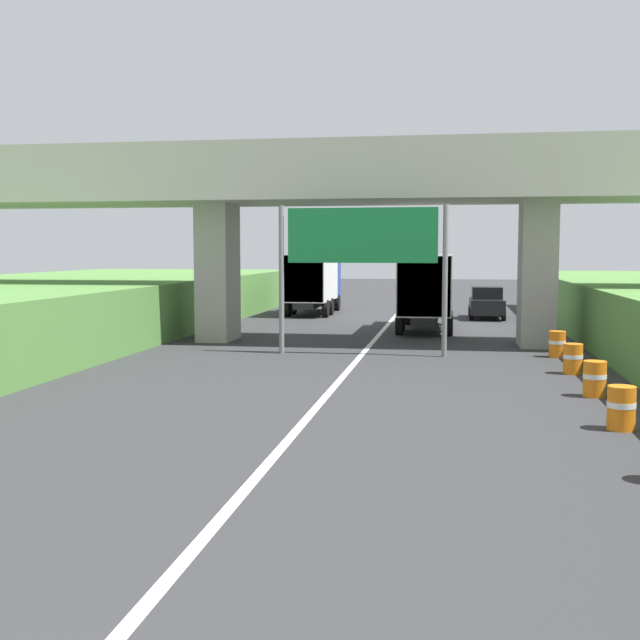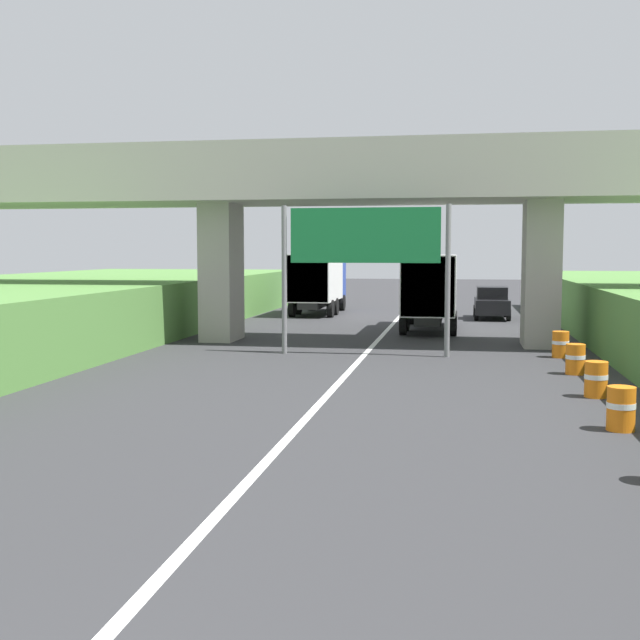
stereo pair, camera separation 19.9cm
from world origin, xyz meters
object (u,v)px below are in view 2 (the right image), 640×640
object	(u,v)px
overhead_highway_sign	(365,245)
truck_white	(430,288)
construction_barrel_5	(561,344)
truck_blue	(318,280)
construction_barrel_2	(621,408)
car_black	(492,303)
construction_barrel_4	(575,359)
construction_barrel_3	(596,379)

from	to	relation	value
overhead_highway_sign	truck_white	xyz separation A→B (m)	(1.94, 9.24, -1.91)
overhead_highway_sign	construction_barrel_5	world-z (taller)	overhead_highway_sign
truck_blue	construction_barrel_5	size ratio (longest dim) A/B	8.11
truck_white	construction_barrel_2	bearing A→B (deg)	-77.12
car_black	construction_barrel_5	distance (m)	15.60
construction_barrel_4	construction_barrel_5	distance (m)	3.77
construction_barrel_4	overhead_highway_sign	bearing A→B (deg)	153.96
car_black	construction_barrel_2	bearing A→B (deg)	-86.66
truck_blue	construction_barrel_4	distance (m)	23.88
construction_barrel_2	truck_blue	bearing A→B (deg)	111.60
overhead_highway_sign	construction_barrel_2	size ratio (longest dim) A/B	6.53
overhead_highway_sign	construction_barrel_2	bearing A→B (deg)	-58.86
car_black	construction_barrel_2	world-z (taller)	car_black
construction_barrel_2	construction_barrel_4	xyz separation A→B (m)	(0.13, 7.53, 0.00)
truck_white	construction_barrel_2	world-z (taller)	truck_white
truck_blue	construction_barrel_2	size ratio (longest dim) A/B	8.11
overhead_highway_sign	truck_blue	world-z (taller)	overhead_highway_sign
overhead_highway_sign	construction_barrel_3	world-z (taller)	overhead_highway_sign
truck_blue	car_black	size ratio (longest dim) A/B	1.78
construction_barrel_2	construction_barrel_3	world-z (taller)	same
car_black	construction_barrel_5	size ratio (longest dim) A/B	4.56
overhead_highway_sign	construction_barrel_5	xyz separation A→B (m)	(6.67, 0.52, -3.38)
truck_white	construction_barrel_2	size ratio (longest dim) A/B	8.11
car_black	construction_barrel_4	world-z (taller)	car_black
truck_white	car_black	distance (m)	7.50
construction_barrel_3	construction_barrel_4	distance (m)	3.77
truck_blue	construction_barrel_2	bearing A→B (deg)	-68.40
truck_blue	construction_barrel_3	distance (m)	27.23
car_black	construction_barrel_3	world-z (taller)	car_black
truck_white	car_black	bearing A→B (deg)	66.05
construction_barrel_5	truck_blue	bearing A→B (deg)	123.65
construction_barrel_2	truck_white	bearing A→B (deg)	102.88
truck_blue	construction_barrel_2	distance (m)	30.65
truck_blue	car_black	distance (m)	9.90
truck_blue	construction_barrel_2	world-z (taller)	truck_blue
overhead_highway_sign	car_black	distance (m)	17.03
overhead_highway_sign	construction_barrel_3	xyz separation A→B (m)	(6.63, -7.02, -3.38)
construction_barrel_3	construction_barrel_5	world-z (taller)	same
construction_barrel_2	construction_barrel_4	size ratio (longest dim) A/B	1.00
construction_barrel_3	car_black	bearing A→B (deg)	94.17
truck_white	construction_barrel_5	size ratio (longest dim) A/B	8.11
truck_white	construction_barrel_4	bearing A→B (deg)	-69.33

